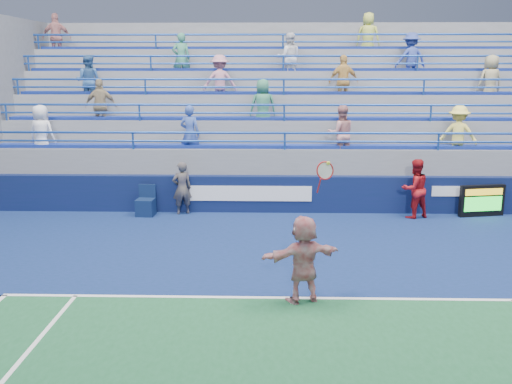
{
  "coord_description": "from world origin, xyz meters",
  "views": [
    {
      "loc": [
        -0.42,
        -10.02,
        4.28
      ],
      "look_at": [
        -0.74,
        2.5,
        1.5
      ],
      "focal_mm": 40.0,
      "sensor_mm": 36.0,
      "label": 1
    }
  ],
  "objects_px": {
    "line_judge": "(182,188)",
    "ball_girl": "(415,189)",
    "serve_speed_board": "(482,201)",
    "judge_chair": "(146,206)",
    "tennis_player": "(304,259)"
  },
  "relations": [
    {
      "from": "serve_speed_board",
      "to": "judge_chair",
      "type": "distance_m",
      "value": 9.73
    },
    {
      "from": "line_judge",
      "to": "tennis_player",
      "type": "bearing_deg",
      "value": 94.53
    },
    {
      "from": "tennis_player",
      "to": "line_judge",
      "type": "height_order",
      "value": "tennis_player"
    },
    {
      "from": "line_judge",
      "to": "ball_girl",
      "type": "relative_size",
      "value": 0.92
    },
    {
      "from": "line_judge",
      "to": "ball_girl",
      "type": "distance_m",
      "value": 6.7
    },
    {
      "from": "serve_speed_board",
      "to": "ball_girl",
      "type": "distance_m",
      "value": 2.04
    },
    {
      "from": "judge_chair",
      "to": "tennis_player",
      "type": "height_order",
      "value": "tennis_player"
    },
    {
      "from": "judge_chair",
      "to": "line_judge",
      "type": "xyz_separation_m",
      "value": [
        1.04,
        0.2,
        0.5
      ]
    },
    {
      "from": "judge_chair",
      "to": "tennis_player",
      "type": "relative_size",
      "value": 0.34
    },
    {
      "from": "serve_speed_board",
      "to": "judge_chair",
      "type": "height_order",
      "value": "serve_speed_board"
    },
    {
      "from": "ball_girl",
      "to": "serve_speed_board",
      "type": "bearing_deg",
      "value": 164.34
    },
    {
      "from": "serve_speed_board",
      "to": "tennis_player",
      "type": "relative_size",
      "value": 0.51
    },
    {
      "from": "line_judge",
      "to": "ball_girl",
      "type": "bearing_deg",
      "value": 155.57
    },
    {
      "from": "judge_chair",
      "to": "ball_girl",
      "type": "distance_m",
      "value": 7.76
    },
    {
      "from": "judge_chair",
      "to": "line_judge",
      "type": "distance_m",
      "value": 1.17
    }
  ]
}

